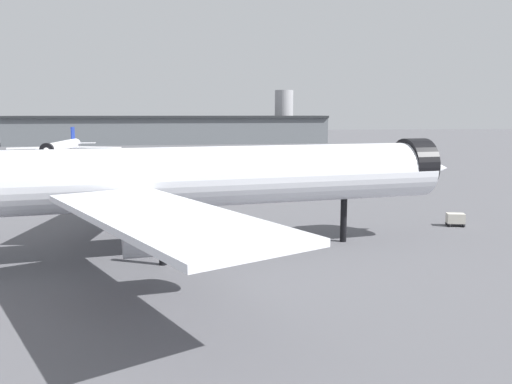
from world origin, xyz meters
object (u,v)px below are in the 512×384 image
(baggage_tug_wing, at_px, (45,202))
(traffic_cone_near_nose, at_px, (152,197))
(airliner_far_taxiway, at_px, (62,147))
(baggage_cart_trailing, at_px, (455,219))
(airliner_near_gate, at_px, (181,179))
(service_truck_front, at_px, (255,188))

(baggage_tug_wing, xyz_separation_m, traffic_cone_near_nose, (17.45, 7.60, -0.64))
(airliner_far_taxiway, xyz_separation_m, traffic_cone_near_nose, (33.52, -81.04, -4.58))
(baggage_tug_wing, xyz_separation_m, baggage_cart_trailing, (61.62, -23.33, 0.00))
(airliner_near_gate, height_order, service_truck_front, airliner_near_gate)
(airliner_far_taxiway, distance_m, baggage_cart_trailing, 136.34)
(airliner_far_taxiway, bearing_deg, baggage_tug_wing, 12.40)
(baggage_tug_wing, bearing_deg, baggage_cart_trailing, -38.80)
(baggage_tug_wing, bearing_deg, airliner_near_gate, -73.12)
(traffic_cone_near_nose, bearing_deg, baggage_cart_trailing, -35.01)
(service_truck_front, bearing_deg, baggage_cart_trailing, -56.95)
(airliner_far_taxiway, distance_m, traffic_cone_near_nose, 87.81)
(service_truck_front, height_order, baggage_tug_wing, service_truck_front)
(airliner_near_gate, height_order, airliner_far_taxiway, airliner_near_gate)
(airliner_far_taxiway, height_order, traffic_cone_near_nose, airliner_far_taxiway)
(service_truck_front, relative_size, baggage_tug_wing, 1.61)
(airliner_near_gate, relative_size, airliner_far_taxiway, 1.71)
(baggage_cart_trailing, bearing_deg, airliner_near_gate, 28.02)
(airliner_far_taxiway, bearing_deg, traffic_cone_near_nose, 24.59)
(service_truck_front, xyz_separation_m, baggage_cart_trailing, (24.52, -30.85, -0.61))
(airliner_near_gate, xyz_separation_m, airliner_far_taxiway, (-39.17, 121.70, -3.75))
(airliner_near_gate, bearing_deg, airliner_far_taxiway, 98.77)
(baggage_cart_trailing, height_order, traffic_cone_near_nose, baggage_cart_trailing)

